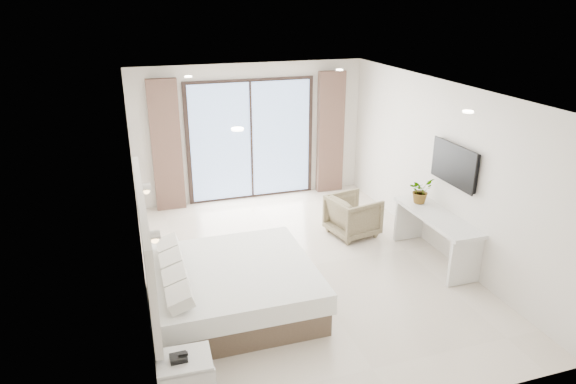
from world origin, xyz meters
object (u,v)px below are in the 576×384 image
Objects in this scene: bed at (231,287)px; console_desk at (436,226)px; nightstand at (186,378)px; armchair at (353,214)px.

console_desk reaches higher than bed.
armchair reaches higher than nightstand.
armchair is (-0.82, 1.23, -0.18)m from console_desk.
armchair is (2.47, 1.58, 0.07)m from bed.
console_desk is (3.29, 0.35, 0.26)m from bed.
armchair is at bearing 45.51° from nightstand.
bed reaches higher than nightstand.
console_desk is 1.49m from armchair.
nightstand is 4.45m from armchair.
bed is 1.66m from nightstand.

